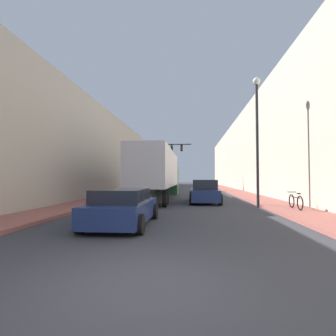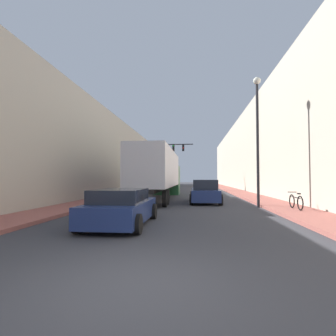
% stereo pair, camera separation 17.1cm
% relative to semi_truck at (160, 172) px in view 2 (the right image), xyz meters
% --- Properties ---
extents(ground_plane, '(200.00, 200.00, 0.00)m').
position_rel_semi_truck_xyz_m(ground_plane, '(1.90, -17.56, -2.20)').
color(ground_plane, '#38383D').
extents(sidewalk_right, '(2.37, 80.00, 0.15)m').
position_rel_semi_truck_xyz_m(sidewalk_right, '(7.97, 12.44, -2.12)').
color(sidewalk_right, '#9E564C').
rests_on(sidewalk_right, ground).
extents(sidewalk_left, '(2.37, 80.00, 0.15)m').
position_rel_semi_truck_xyz_m(sidewalk_left, '(-4.16, 12.44, -2.12)').
color(sidewalk_left, '#9E564C').
rests_on(sidewalk_left, ground).
extents(building_right, '(6.00, 80.00, 10.29)m').
position_rel_semi_truck_xyz_m(building_right, '(12.15, 12.44, 2.95)').
color(building_right, '#BCB29E').
rests_on(building_right, ground).
extents(building_left, '(6.00, 80.00, 8.31)m').
position_rel_semi_truck_xyz_m(building_left, '(-8.34, 12.44, 1.96)').
color(building_left, '#BCB29E').
rests_on(building_left, ground).
extents(semi_truck, '(2.54, 14.69, 3.83)m').
position_rel_semi_truck_xyz_m(semi_truck, '(0.00, 0.00, 0.00)').
color(semi_truck, silver).
rests_on(semi_truck, ground).
extents(sedan_car, '(2.14, 4.44, 1.33)m').
position_rel_semi_truck_xyz_m(sedan_car, '(0.19, -12.24, -1.55)').
color(sedan_car, navy).
rests_on(sedan_car, ground).
extents(suv_car, '(2.09, 4.92, 1.61)m').
position_rel_semi_truck_xyz_m(suv_car, '(3.61, -3.10, -1.43)').
color(suv_car, navy).
rests_on(suv_car, ground).
extents(traffic_signal_gantry, '(5.61, 0.35, 6.75)m').
position_rel_semi_truck_xyz_m(traffic_signal_gantry, '(-1.40, 14.75, 2.58)').
color(traffic_signal_gantry, black).
rests_on(traffic_signal_gantry, ground).
extents(street_lamp, '(0.44, 0.44, 7.79)m').
position_rel_semi_truck_xyz_m(street_lamp, '(6.63, -5.82, 2.71)').
color(street_lamp, black).
rests_on(street_lamp, ground).
extents(parked_bicycle, '(0.44, 1.82, 0.86)m').
position_rel_semi_truck_xyz_m(parked_bicycle, '(8.04, -7.75, -1.66)').
color(parked_bicycle, black).
rests_on(parked_bicycle, sidewalk_right).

